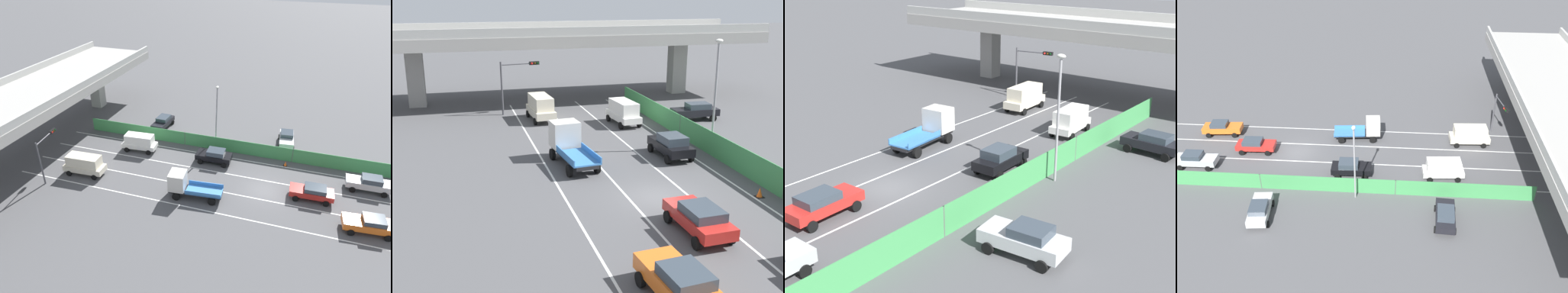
{
  "view_description": "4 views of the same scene",
  "coord_description": "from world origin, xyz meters",
  "views": [
    {
      "loc": [
        -32.14,
        -3.01,
        23.07
      ],
      "look_at": [
        2.75,
        8.7,
        2.33
      ],
      "focal_mm": 33.15,
      "sensor_mm": 36.0,
      "label": 1
    },
    {
      "loc": [
        -11.19,
        -25.18,
        11.43
      ],
      "look_at": [
        -2.93,
        4.89,
        1.86
      ],
      "focal_mm": 46.31,
      "sensor_mm": 36.0,
      "label": 2
    },
    {
      "loc": [
        23.2,
        -19.64,
        13.84
      ],
      "look_at": [
        2.58,
        5.96,
        1.68
      ],
      "focal_mm": 47.96,
      "sensor_mm": 36.0,
      "label": 3
    },
    {
      "loc": [
        40.57,
        11.69,
        27.91
      ],
      "look_at": [
        0.27,
        8.73,
        1.39
      ],
      "focal_mm": 39.55,
      "sensor_mm": 36.0,
      "label": 4
    }
  ],
  "objects": [
    {
      "name": "car_sedan_silver",
      "position": [
        3.49,
        -10.52,
        0.93
      ],
      "size": [
        1.99,
        4.6,
        1.69
      ],
      "color": "#B7BABC",
      "rests_on": "ground"
    },
    {
      "name": "lane_line_mid_right",
      "position": [
        1.77,
        4.63,
        0.0
      ],
      "size": [
        0.14,
        45.25,
        0.01
      ],
      "primitive_type": "cube",
      "color": "silver",
      "rests_on": "ground"
    },
    {
      "name": "traffic_cone",
      "position": [
        5.66,
        -1.61,
        0.26
      ],
      "size": [
        0.47,
        0.47,
        0.57
      ],
      "color": "orange",
      "rests_on": "ground"
    },
    {
      "name": "parked_sedan_dark",
      "position": [
        10.56,
        16.2,
        0.9
      ],
      "size": [
        4.34,
        2.16,
        1.61
      ],
      "color": "black",
      "rests_on": "ground"
    },
    {
      "name": "lane_line_mid_left",
      "position": [
        -1.77,
        4.63,
        0.0
      ],
      "size": [
        0.14,
        45.25,
        0.01
      ],
      "primitive_type": "cube",
      "color": "silver",
      "rests_on": "ground"
    },
    {
      "name": "car_taxi_orange",
      "position": [
        -3.38,
        -10.07,
        0.91
      ],
      "size": [
        2.32,
        4.76,
        1.63
      ],
      "color": "orange",
      "rests_on": "ground"
    },
    {
      "name": "elevated_overpass",
      "position": [
        0.0,
        29.25,
        6.51
      ],
      "size": [
        45.7,
        10.85,
        8.17
      ],
      "color": "#A09E99",
      "rests_on": "ground"
    },
    {
      "name": "flatbed_truck_blue",
      "position": [
        -3.56,
        7.66,
        1.37
      ],
      "size": [
        2.6,
        5.67,
        2.7
      ],
      "color": "black",
      "rests_on": "ground"
    },
    {
      "name": "traffic_light",
      "position": [
        -5.09,
        23.27,
        3.69
      ],
      "size": [
        3.87,
        0.83,
        5.13
      ],
      "color": "#47474C",
      "rests_on": "ground"
    },
    {
      "name": "car_van_cream",
      "position": [
        -3.31,
        19.96,
        1.3
      ],
      "size": [
        2.26,
        4.73,
        2.32
      ],
      "color": "beige",
      "rests_on": "ground"
    },
    {
      "name": "ground_plane",
      "position": [
        0.0,
        0.0,
        0.0
      ],
      "size": [
        300.0,
        300.0,
        0.0
      ],
      "primitive_type": "plane",
      "color": "#4C4C4F"
    },
    {
      "name": "green_fence",
      "position": [
        6.79,
        4.63,
        0.89
      ],
      "size": [
        0.1,
        41.35,
        1.78
      ],
      "color": "#3D8E4C",
      "rests_on": "ground"
    },
    {
      "name": "car_sedan_red",
      "position": [
        0.06,
        -4.87,
        0.87
      ],
      "size": [
        2.15,
        4.46,
        1.52
      ],
      "color": "red",
      "rests_on": "ground"
    },
    {
      "name": "lane_line_left_edge",
      "position": [
        -5.31,
        4.63,
        0.0
      ],
      "size": [
        0.14,
        45.25,
        0.01
      ],
      "primitive_type": "cube",
      "color": "silver",
      "rests_on": "ground"
    },
    {
      "name": "car_sedan_black",
      "position": [
        3.77,
        6.64,
        0.94
      ],
      "size": [
        2.14,
        4.28,
        1.7
      ],
      "color": "black",
      "rests_on": "ground"
    },
    {
      "name": "street_lamp",
      "position": [
        7.53,
        7.54,
        4.92
      ],
      "size": [
        0.6,
        0.36,
        8.26
      ],
      "color": "gray",
      "rests_on": "ground"
    },
    {
      "name": "car_van_white",
      "position": [
        3.57,
        16.45,
        1.22
      ],
      "size": [
        2.21,
        4.42,
        2.16
      ],
      "color": "silver",
      "rests_on": "ground"
    },
    {
      "name": "lane_line_right_edge",
      "position": [
        5.31,
        4.63,
        0.0
      ],
      "size": [
        0.14,
        45.25,
        0.01
      ],
      "primitive_type": "cube",
      "color": "silver",
      "rests_on": "ground"
    },
    {
      "name": "parked_wagon_silver",
      "position": [
        11.03,
        -1.09,
        0.92
      ],
      "size": [
        4.45,
        2.35,
        1.67
      ],
      "color": "#B2B5B7",
      "rests_on": "ground"
    }
  ]
}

